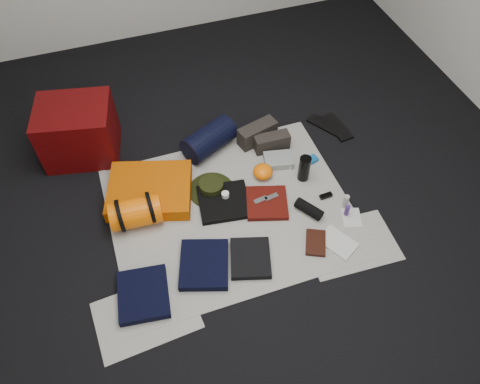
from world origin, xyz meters
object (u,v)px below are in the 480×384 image
object	(u,v)px
compact_camera	(286,164)
paperback_book	(316,243)
stuff_sack	(136,213)
sleeping_pad	(150,190)
navy_duffel	(209,139)
red_cabinet	(78,131)
water_bottle	(304,168)

from	to	relation	value
compact_camera	paperback_book	distance (m)	0.69
compact_camera	stuff_sack	bearing A→B (deg)	-140.82
sleeping_pad	navy_duffel	world-z (taller)	navy_duffel
red_cabinet	stuff_sack	distance (m)	0.81
navy_duffel	water_bottle	xyz separation A→B (m)	(0.55, -0.49, -0.00)
navy_duffel	paperback_book	size ratio (longest dim) A/B	2.08
water_bottle	paperback_book	xyz separation A→B (m)	(-0.15, -0.54, -0.09)
sleeping_pad	stuff_sack	world-z (taller)	stuff_sack
sleeping_pad	paperback_book	world-z (taller)	sleeping_pad
sleeping_pad	compact_camera	world-z (taller)	sleeping_pad
stuff_sack	navy_duffel	xyz separation A→B (m)	(0.64, 0.48, 0.01)
stuff_sack	paperback_book	size ratio (longest dim) A/B	1.73
paperback_book	stuff_sack	bearing A→B (deg)	178.25
stuff_sack	navy_duffel	world-z (taller)	navy_duffel
sleeping_pad	navy_duffel	bearing A→B (deg)	29.26
stuff_sack	compact_camera	distance (m)	1.13
sleeping_pad	compact_camera	xyz separation A→B (m)	(0.99, -0.06, -0.03)
compact_camera	water_bottle	bearing A→B (deg)	-30.95
red_cabinet	compact_camera	size ratio (longest dim) A/B	5.34
stuff_sack	water_bottle	xyz separation A→B (m)	(1.19, -0.01, 0.01)
navy_duffel	water_bottle	world-z (taller)	navy_duffel
paperback_book	sleeping_pad	bearing A→B (deg)	167.06
sleeping_pad	compact_camera	bearing A→B (deg)	-3.19
paperback_book	navy_duffel	bearing A→B (deg)	137.31
navy_duffel	stuff_sack	bearing A→B (deg)	-169.53
navy_duffel	red_cabinet	bearing A→B (deg)	135.99
navy_duffel	water_bottle	size ratio (longest dim) A/B	1.93
compact_camera	paperback_book	world-z (taller)	compact_camera
water_bottle	compact_camera	world-z (taller)	water_bottle
water_bottle	navy_duffel	bearing A→B (deg)	138.35
navy_duffel	paperback_book	xyz separation A→B (m)	(0.40, -1.03, -0.09)
paperback_book	compact_camera	bearing A→B (deg)	109.73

